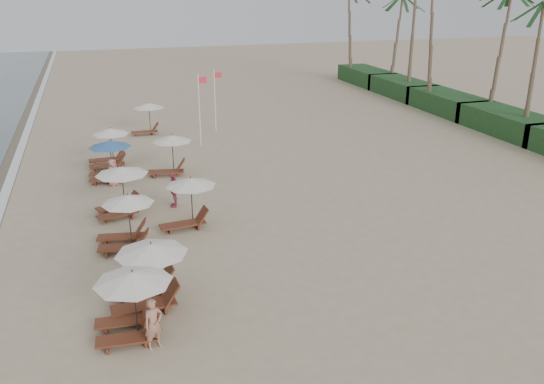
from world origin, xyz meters
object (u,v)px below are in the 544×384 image
object	(u,v)px
lounger_station_5	(108,149)
inland_station_2	(147,115)
beachgoer_near	(154,324)
beachgoer_mid_a	(150,263)
inland_station_0	(187,199)
flag_pole_near	(200,107)
lounger_station_3	(119,189)
lounger_station_2	(124,223)
lounger_station_4	(108,159)
lounger_station_0	(129,302)
beachgoer_far_a	(174,190)
beachgoer_far_b	(113,172)
lounger_station_1	(145,275)
inland_station_1	(169,151)

from	to	relation	value
lounger_station_5	inland_station_2	size ratio (longest dim) A/B	0.99
beachgoer_near	lounger_station_5	bearing A→B (deg)	71.28
lounger_station_5	beachgoer_mid_a	distance (m)	14.98
lounger_station_5	inland_station_0	world-z (taller)	lounger_station_5
inland_station_0	flag_pole_near	distance (m)	13.65
lounger_station_3	lounger_station_2	bearing A→B (deg)	-90.80
lounger_station_4	inland_station_0	size ratio (longest dim) A/B	0.92
inland_station_0	lounger_station_3	bearing A→B (deg)	139.15
lounger_station_0	inland_station_0	size ratio (longest dim) A/B	0.93
lounger_station_0	beachgoer_far_a	world-z (taller)	lounger_station_0
lounger_station_4	beachgoer_far_b	xyz separation A→B (m)	(0.19, -0.98, -0.45)
lounger_station_3	inland_station_0	size ratio (longest dim) A/B	0.97
beachgoer_near	beachgoer_far_a	bearing A→B (deg)	58.44
lounger_station_0	lounger_station_5	bearing A→B (deg)	89.50
lounger_station_2	inland_station_0	bearing A→B (deg)	24.17
lounger_station_0	beachgoer_near	distance (m)	1.12
lounger_station_5	beachgoer_far_a	xyz separation A→B (m)	(2.74, -7.65, -0.19)
lounger_station_2	lounger_station_5	size ratio (longest dim) A/B	1.00
lounger_station_1	lounger_station_5	world-z (taller)	lounger_station_5
lounger_station_4	lounger_station_0	bearing A→B (deg)	-90.18
lounger_station_2	lounger_station_5	bearing A→B (deg)	90.61
beachgoer_far_b	flag_pole_near	bearing A→B (deg)	1.22
beachgoer_near	beachgoer_mid_a	bearing A→B (deg)	65.01
lounger_station_3	lounger_station_5	xyz separation A→B (m)	(-0.18, 7.93, -0.19)
inland_station_1	beachgoer_near	world-z (taller)	inland_station_1
inland_station_2	beachgoer_mid_a	xyz separation A→B (m)	(-2.24, -22.00, -0.60)
beachgoer_far_a	lounger_station_4	bearing A→B (deg)	-136.63
lounger_station_0	beachgoer_far_a	distance (m)	10.82
lounger_station_2	beachgoer_near	world-z (taller)	lounger_station_2
lounger_station_2	flag_pole_near	size ratio (longest dim) A/B	0.54
lounger_station_1	lounger_station_2	distance (m)	4.71
lounger_station_0	inland_station_2	xyz separation A→B (m)	(3.20, 25.11, 0.23)
lounger_station_0	beachgoer_far_b	distance (m)	14.45
lounger_station_3	flag_pole_near	world-z (taller)	flag_pole_near
lounger_station_5	beachgoer_near	xyz separation A→B (m)	(0.47, -18.92, -0.24)
lounger_station_3	beachgoer_near	size ratio (longest dim) A/B	1.62
beachgoer_mid_a	flag_pole_near	xyz separation A→B (m)	(5.31, 17.85, 1.80)
lounger_station_5	beachgoer_far_b	distance (m)	3.64
lounger_station_0	beachgoer_far_b	world-z (taller)	lounger_station_0
lounger_station_2	beachgoer_mid_a	world-z (taller)	lounger_station_2
beachgoer_mid_a	lounger_station_0	bearing A→B (deg)	71.63
lounger_station_2	beachgoer_mid_a	xyz separation A→B (m)	(0.68, -3.35, -0.26)
lounger_station_1	beachgoer_far_b	world-z (taller)	lounger_station_1
lounger_station_3	inland_station_2	bearing A→B (deg)	79.15
lounger_station_3	beachgoer_mid_a	size ratio (longest dim) A/B	1.61
lounger_station_4	beachgoer_near	distance (m)	16.29
inland_station_0	beachgoer_near	bearing A→B (deg)	-106.16
lounger_station_2	beachgoer_mid_a	bearing A→B (deg)	-78.55
lounger_station_3	inland_station_0	distance (m)	3.68
beachgoer_near	inland_station_2	bearing A→B (deg)	64.19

